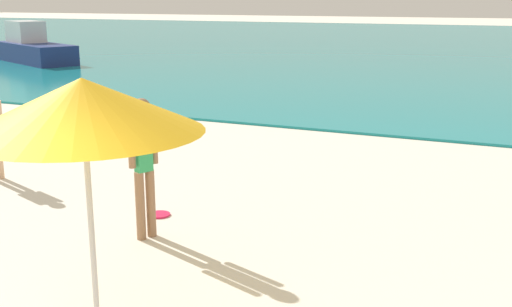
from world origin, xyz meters
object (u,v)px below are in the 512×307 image
Objects in this scene: frisbee at (159,215)px; boat_near at (33,48)px; beach_umbrella at (83,106)px; person_standing at (144,160)px.

frisbee is 0.05× the size of boat_near.
beach_umbrella reaches higher than boat_near.
boat_near is at bearing 134.16° from beach_umbrella.
person_standing is 23.31m from boat_near.
boat_near reaches higher than person_standing.
person_standing is 5.89× the size of frisbee.
boat_near is (-16.53, 15.36, 0.68)m from frisbee.
frisbee is at bearing 113.15° from beach_umbrella.
person_standing is at bearing 113.65° from beach_umbrella.
person_standing is at bearing -18.50° from boat_near.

